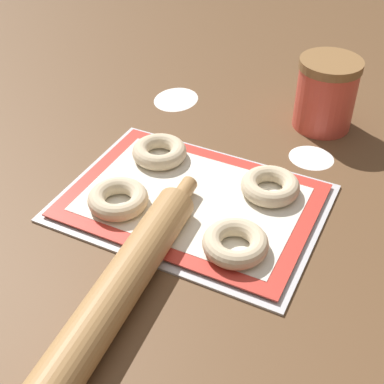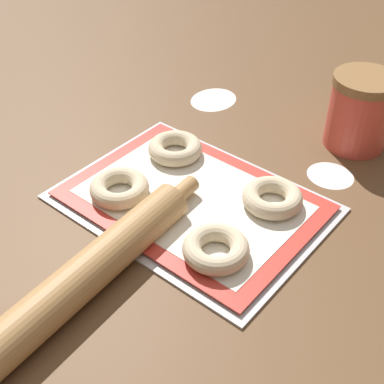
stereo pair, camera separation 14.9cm
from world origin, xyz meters
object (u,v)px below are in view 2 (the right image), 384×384
(rolling_pin, at_px, (89,272))
(bagel_front_left, at_px, (119,188))
(flour_canister, at_px, (360,111))
(bagel_back_right, at_px, (272,198))
(bagel_front_right, at_px, (216,249))
(baking_tray, at_px, (192,202))
(bagel_back_left, at_px, (175,148))

(rolling_pin, bearing_deg, bagel_front_left, 123.21)
(rolling_pin, bearing_deg, flour_canister, 78.07)
(bagel_front_left, distance_m, bagel_back_right, 0.24)
(bagel_front_right, distance_m, flour_canister, 0.40)
(baking_tray, bearing_deg, flour_canister, 69.81)
(bagel_back_right, relative_size, rolling_pin, 0.20)
(bagel_front_right, bearing_deg, rolling_pin, -125.18)
(bagel_back_left, bearing_deg, baking_tray, -36.74)
(baking_tray, distance_m, bagel_front_right, 0.13)
(bagel_back_left, bearing_deg, bagel_front_right, -36.14)
(bagel_front_right, xyz_separation_m, flour_canister, (0.01, 0.39, 0.04))
(baking_tray, distance_m, bagel_back_left, 0.12)
(baking_tray, xyz_separation_m, bagel_front_left, (-0.09, -0.06, 0.02))
(bagel_back_right, bearing_deg, bagel_front_left, -146.12)
(bagel_back_left, height_order, rolling_pin, rolling_pin)
(baking_tray, height_order, flour_canister, flour_canister)
(bagel_back_left, relative_size, bagel_back_right, 1.00)
(bagel_front_right, relative_size, rolling_pin, 0.20)
(bagel_front_left, distance_m, rolling_pin, 0.18)
(flour_canister, bearing_deg, bagel_back_left, -131.31)
(bagel_front_left, bearing_deg, rolling_pin, -56.79)
(baking_tray, bearing_deg, bagel_back_left, 143.26)
(flour_canister, xyz_separation_m, rolling_pin, (-0.11, -0.54, -0.04))
(bagel_back_left, xyz_separation_m, flour_canister, (0.22, 0.25, 0.04))
(bagel_front_right, height_order, bagel_back_right, same)
(bagel_front_left, xyz_separation_m, flour_canister, (0.21, 0.39, 0.04))
(bagel_back_right, bearing_deg, bagel_back_left, 178.36)
(baking_tray, relative_size, flour_canister, 2.99)
(baking_tray, relative_size, rolling_pin, 0.88)
(baking_tray, distance_m, flour_canister, 0.35)
(bagel_back_left, bearing_deg, rolling_pin, -70.35)
(bagel_front_right, relative_size, flour_canister, 0.70)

